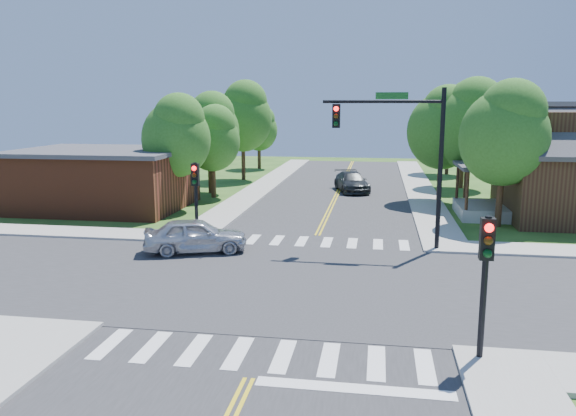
% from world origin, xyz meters
% --- Properties ---
extents(ground, '(100.00, 100.00, 0.00)m').
position_xyz_m(ground, '(0.00, 0.00, 0.00)').
color(ground, '#274C18').
rests_on(ground, ground).
extents(road_ns, '(10.00, 90.00, 0.04)m').
position_xyz_m(road_ns, '(0.00, 0.00, 0.02)').
color(road_ns, '#2D2D30').
rests_on(road_ns, ground).
extents(road_ew, '(90.00, 10.00, 0.04)m').
position_xyz_m(road_ew, '(0.00, 0.00, 0.03)').
color(road_ew, '#2D2D30').
rests_on(road_ew, ground).
extents(intersection_patch, '(10.20, 10.20, 0.06)m').
position_xyz_m(intersection_patch, '(0.00, 0.00, 0.00)').
color(intersection_patch, '#2D2D30').
rests_on(intersection_patch, ground).
extents(sidewalk_nw, '(40.00, 40.00, 0.14)m').
position_xyz_m(sidewalk_nw, '(-15.82, 15.82, 0.07)').
color(sidewalk_nw, '#9E9B93').
rests_on(sidewalk_nw, ground).
extents(crosswalk_north, '(8.85, 2.00, 0.01)m').
position_xyz_m(crosswalk_north, '(0.00, 6.20, 0.05)').
color(crosswalk_north, white).
rests_on(crosswalk_north, ground).
extents(crosswalk_south, '(8.85, 2.00, 0.01)m').
position_xyz_m(crosswalk_south, '(0.00, -6.20, 0.05)').
color(crosswalk_south, white).
rests_on(crosswalk_south, ground).
extents(centerline, '(0.30, 90.00, 0.01)m').
position_xyz_m(centerline, '(0.00, 0.00, 0.05)').
color(centerline, yellow).
rests_on(centerline, ground).
extents(stop_bar, '(4.60, 0.45, 0.09)m').
position_xyz_m(stop_bar, '(2.50, -7.60, 0.00)').
color(stop_bar, white).
rests_on(stop_bar, ground).
extents(signal_mast_ne, '(5.30, 0.42, 7.20)m').
position_xyz_m(signal_mast_ne, '(3.91, 5.59, 4.85)').
color(signal_mast_ne, black).
rests_on(signal_mast_ne, ground).
extents(signal_pole_se, '(0.34, 0.42, 3.80)m').
position_xyz_m(signal_pole_se, '(5.60, -5.62, 2.66)').
color(signal_pole_se, black).
rests_on(signal_pole_se, ground).
extents(signal_pole_nw, '(0.34, 0.42, 3.80)m').
position_xyz_m(signal_pole_nw, '(-5.60, 5.58, 2.66)').
color(signal_pole_nw, black).
rests_on(signal_pole_nw, ground).
extents(building_nw, '(10.40, 8.40, 3.73)m').
position_xyz_m(building_nw, '(-14.20, 13.20, 1.88)').
color(building_nw, brown).
rests_on(building_nw, ground).
extents(tree_e_a, '(4.60, 4.37, 7.82)m').
position_xyz_m(tree_e_a, '(9.43, 11.28, 5.12)').
color(tree_e_a, '#382314').
rests_on(tree_e_a, ground).
extents(tree_e_b, '(4.84, 4.60, 8.23)m').
position_xyz_m(tree_e_b, '(8.70, 17.95, 5.39)').
color(tree_e_b, '#382314').
rests_on(tree_e_b, ground).
extents(tree_e_c, '(4.92, 4.68, 8.37)m').
position_xyz_m(tree_e_c, '(9.48, 25.69, 5.48)').
color(tree_e_c, '#382314').
rests_on(tree_e_c, ground).
extents(tree_e_d, '(4.70, 4.47, 7.99)m').
position_xyz_m(tree_e_d, '(9.37, 34.57, 5.24)').
color(tree_e_d, '#382314').
rests_on(tree_e_d, ground).
extents(tree_w_a, '(4.23, 4.02, 7.19)m').
position_xyz_m(tree_w_a, '(-9.30, 13.32, 4.71)').
color(tree_w_a, '#382314').
rests_on(tree_w_a, ground).
extents(tree_w_b, '(4.39, 4.17, 7.46)m').
position_xyz_m(tree_w_b, '(-9.27, 20.14, 4.89)').
color(tree_w_b, '#382314').
rests_on(tree_w_b, ground).
extents(tree_w_c, '(5.04, 4.79, 8.56)m').
position_xyz_m(tree_w_c, '(-8.61, 27.77, 5.61)').
color(tree_w_c, '#382314').
rests_on(tree_w_c, ground).
extents(tree_w_d, '(3.75, 3.56, 6.38)m').
position_xyz_m(tree_w_d, '(-9.06, 36.45, 4.18)').
color(tree_w_d, '#382314').
rests_on(tree_w_d, ground).
extents(tree_house, '(4.58, 4.35, 7.79)m').
position_xyz_m(tree_house, '(7.08, 18.78, 5.10)').
color(tree_house, '#382314').
rests_on(tree_house, ground).
extents(tree_bldg, '(3.83, 3.64, 6.52)m').
position_xyz_m(tree_bldg, '(-8.46, 18.17, 4.27)').
color(tree_bldg, '#382314').
rests_on(tree_bldg, ground).
extents(car_silver, '(4.46, 5.55, 1.53)m').
position_xyz_m(car_silver, '(-4.97, 3.50, 0.76)').
color(car_silver, silver).
rests_on(car_silver, ground).
extents(car_dgrey, '(4.51, 5.98, 1.44)m').
position_xyz_m(car_dgrey, '(0.98, 22.31, 0.72)').
color(car_dgrey, '#292C2E').
rests_on(car_dgrey, ground).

